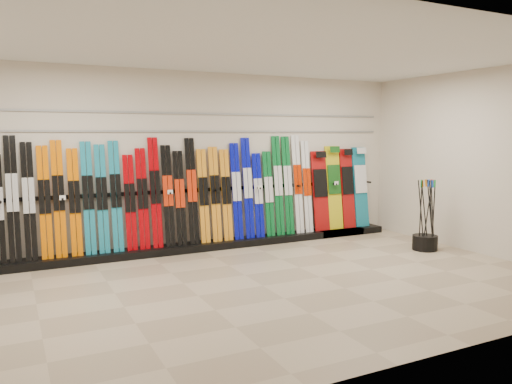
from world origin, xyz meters
name	(u,v)px	position (x,y,z in m)	size (l,w,h in m)	color
floor	(263,286)	(0.00, 0.00, 0.00)	(8.00, 8.00, 0.00)	gray
back_wall	(196,161)	(0.00, 2.50, 1.50)	(8.00, 8.00, 0.00)	beige
right_wall	(483,162)	(4.00, 0.00, 1.50)	(5.00, 5.00, 0.00)	beige
ceiling	(263,48)	(0.00, 0.00, 3.00)	(8.00, 8.00, 0.00)	silver
ski_rack_base	(214,245)	(0.22, 2.28, 0.06)	(8.00, 0.40, 0.12)	black
skis	(174,195)	(-0.44, 2.35, 0.96)	(5.36, 0.27, 1.82)	black
snowboards	(340,188)	(2.92, 2.36, 0.90)	(1.28, 0.25, 1.60)	#990C0C
pole_bin	(425,243)	(3.39, 0.57, 0.12)	(0.42, 0.42, 0.25)	black
ski_poles	(428,215)	(3.37, 0.51, 0.61)	(0.32, 0.25, 1.18)	black
slatwall_rail_0	(196,131)	(0.00, 2.48, 2.00)	(7.60, 0.02, 0.03)	gray
slatwall_rail_1	(196,113)	(0.00, 2.48, 2.30)	(7.60, 0.02, 0.03)	gray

